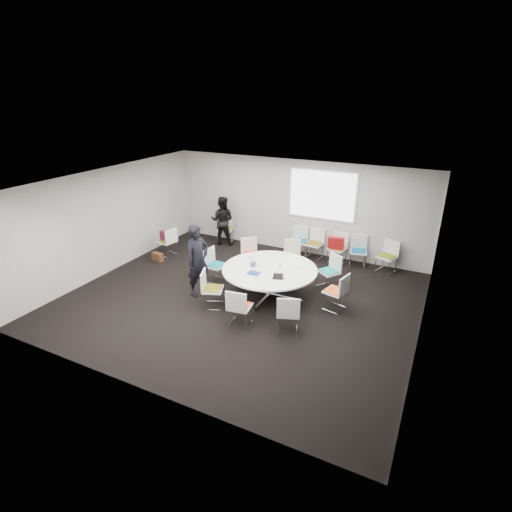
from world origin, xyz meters
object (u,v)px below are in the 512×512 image
at_px(chair_ring_e, 216,271).
at_px(chair_back_a, 300,247).
at_px(chair_ring_d, 251,260).
at_px(chair_back_c, 337,254).
at_px(chair_spare_left, 168,247).
at_px(conference_table, 270,276).
at_px(chair_back_b, 314,249).
at_px(person_main, 198,261).
at_px(chair_ring_g, 240,314).
at_px(maroon_bag, 167,236).
at_px(person_back, 222,221).
at_px(cup, 280,266).
at_px(chair_person_back, 225,234).
at_px(brown_bag, 158,257).
at_px(chair_ring_c, 291,262).
at_px(laptop, 255,264).
at_px(chair_ring_f, 212,296).
at_px(chair_back_e, 386,262).
at_px(chair_ring_h, 288,320).
at_px(chair_ring_b, 329,278).
at_px(chair_back_d, 358,257).
at_px(chair_ring_a, 335,298).

height_order(chair_ring_e, chair_back_a, same).
xyz_separation_m(chair_ring_d, chair_back_c, (2.03, 1.50, 0.00)).
bearing_deg(chair_spare_left, conference_table, -93.55).
height_order(chair_ring_d, chair_back_b, same).
xyz_separation_m(conference_table, person_main, (-1.59, -0.66, 0.34)).
bearing_deg(chair_ring_g, chair_back_c, 69.52).
xyz_separation_m(chair_ring_e, maroon_bag, (-2.23, 0.85, 0.34)).
bearing_deg(chair_back_b, chair_ring_e, 61.86).
height_order(chair_ring_g, person_back, person_back).
xyz_separation_m(chair_ring_e, cup, (1.78, 0.04, 0.50)).
relative_size(chair_ring_d, chair_ring_g, 1.00).
xyz_separation_m(chair_back_a, person_back, (-2.59, -0.17, 0.51)).
bearing_deg(chair_person_back, brown_bag, 43.38).
relative_size(chair_ring_c, laptop, 2.91).
bearing_deg(laptop, chair_person_back, 16.90).
height_order(chair_back_b, chair_back_c, same).
distance_m(chair_ring_c, chair_back_a, 1.19).
distance_m(chair_ring_e, chair_ring_f, 1.33).
distance_m(chair_person_back, laptop, 3.65).
distance_m(chair_back_e, maroon_bag, 6.36).
bearing_deg(chair_ring_d, chair_ring_g, 70.87).
bearing_deg(cup, chair_ring_h, -60.46).
bearing_deg(cup, chair_ring_b, 42.27).
bearing_deg(maroon_bag, chair_person_back, 60.56).
bearing_deg(chair_ring_c, person_main, 44.19).
bearing_deg(chair_ring_c, chair_back_d, -154.52).
bearing_deg(chair_ring_d, chair_ring_f, 52.27).
bearing_deg(chair_back_a, chair_ring_b, 108.62).
distance_m(chair_back_d, chair_person_back, 4.34).
distance_m(chair_ring_d, chair_back_c, 2.52).
xyz_separation_m(chair_ring_c, cup, (0.26, -1.38, 0.50)).
bearing_deg(conference_table, brown_bag, 172.52).
bearing_deg(maroon_bag, chair_ring_a, -9.28).
xyz_separation_m(chair_ring_d, chair_ring_f, (0.15, -2.23, 0.00)).
height_order(chair_spare_left, person_main, person_main).
distance_m(laptop, brown_bag, 3.51).
bearing_deg(chair_ring_a, chair_ring_f, 127.24).
height_order(conference_table, chair_ring_a, chair_ring_a).
distance_m(conference_table, laptop, 0.46).
distance_m(chair_ring_c, brown_bag, 3.91).
relative_size(chair_ring_b, person_back, 0.56).
bearing_deg(chair_back_d, cup, 48.40).
height_order(person_main, cup, person_main).
height_order(chair_back_a, laptop, chair_back_a).
bearing_deg(chair_ring_g, chair_ring_f, 147.81).
xyz_separation_m(chair_ring_a, brown_bag, (-5.44, 0.41, -0.16)).
distance_m(person_back, maroon_bag, 1.87).
height_order(chair_ring_c, chair_spare_left, same).
height_order(conference_table, chair_back_a, chair_back_a).
distance_m(chair_person_back, person_main, 3.66).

